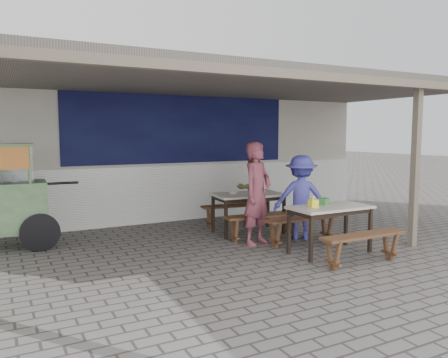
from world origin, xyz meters
TOP-DOWN VIEW (x-y plane):
  - ground at (0.00, 0.00)m, footprint 60.00×60.00m
  - back_wall at (-0.00, 3.58)m, footprint 9.00×1.28m
  - warung_roof at (0.02, 0.90)m, footprint 9.00×4.21m
  - table_left at (0.41, 1.22)m, footprint 1.37×0.88m
  - bench_left_street at (0.35, 0.62)m, footprint 1.42×0.41m
  - bench_left_wall at (0.47, 1.83)m, footprint 1.42×0.41m
  - table_right at (0.82, -0.60)m, footprint 1.30×0.66m
  - bench_right_street at (0.82, -1.30)m, footprint 1.40×0.28m
  - bench_right_wall at (0.82, 0.10)m, footprint 1.40×0.28m
  - patron_street_side at (0.10, 0.42)m, footprint 0.75×0.65m
  - patron_wall_side at (0.99, 2.03)m, footprint 0.73×0.59m
  - patron_right_table at (0.99, 0.37)m, footprint 1.11×1.01m
  - tissue_box at (0.52, -0.55)m, footprint 0.13×0.13m
  - donation_box at (0.82, -0.46)m, footprint 0.19×0.16m
  - condiment_jar at (0.81, 1.32)m, footprint 0.09×0.09m
  - condiment_bowl at (0.14, 1.34)m, footprint 0.23×0.23m

SIDE VIEW (x-z plane):
  - ground at x=0.00m, z-range 0.00..0.00m
  - bench_right_street at x=0.82m, z-range 0.11..0.56m
  - bench_right_wall at x=0.82m, z-range 0.11..0.56m
  - bench_left_street at x=0.35m, z-range 0.11..0.56m
  - bench_left_wall at x=0.47m, z-range 0.11..0.56m
  - table_right at x=0.82m, z-range 0.29..1.04m
  - table_left at x=0.41m, z-range 0.30..1.05m
  - patron_wall_side at x=0.99m, z-range 0.00..1.46m
  - patron_right_table at x=0.99m, z-range 0.00..1.50m
  - condiment_bowl at x=0.14m, z-range 0.75..0.79m
  - condiment_jar at x=0.81m, z-range 0.75..0.85m
  - donation_box at x=0.82m, z-range 0.75..0.86m
  - tissue_box at x=0.52m, z-range 0.75..0.87m
  - patron_street_side at x=0.10m, z-range 0.00..1.74m
  - back_wall at x=0.00m, z-range -0.03..3.47m
  - warung_roof at x=0.02m, z-range 1.31..4.12m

